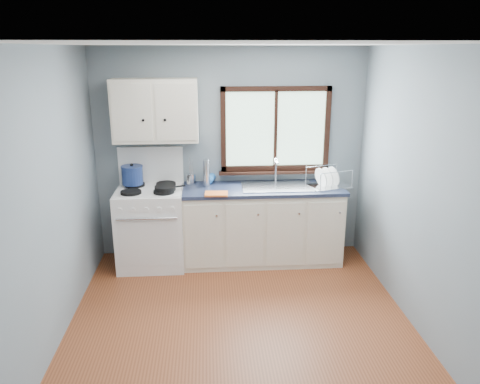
{
  "coord_description": "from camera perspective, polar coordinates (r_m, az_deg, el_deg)",
  "views": [
    {
      "loc": [
        -0.28,
        -3.69,
        2.47
      ],
      "look_at": [
        0.05,
        0.9,
        1.05
      ],
      "focal_mm": 35.0,
      "sensor_mm": 36.0,
      "label": 1
    }
  ],
  "objects": [
    {
      "name": "wall_right",
      "position": [
        4.32,
        22.01,
        -0.55
      ],
      "size": [
        0.02,
        3.6,
        2.5
      ],
      "primitive_type": "cube",
      "color": "gray",
      "rests_on": "ground"
    },
    {
      "name": "thermos",
      "position": [
        5.44,
        -4.13,
        2.32
      ],
      "size": [
        0.08,
        0.08,
        0.32
      ],
      "primitive_type": "cylinder",
      "rotation": [
        0.0,
        0.0,
        0.06
      ],
      "color": "silver",
      "rests_on": "countertop"
    },
    {
      "name": "upper_cabinets",
      "position": [
        5.39,
        -10.29,
        9.73
      ],
      "size": [
        0.95,
        0.35,
        0.7
      ],
      "color": "silver",
      "rests_on": "wall_back"
    },
    {
      "name": "wall_left",
      "position": [
        4.11,
        -22.79,
        -1.51
      ],
      "size": [
        0.02,
        3.6,
        2.5
      ],
      "primitive_type": "cube",
      "color": "gray",
      "rests_on": "ground"
    },
    {
      "name": "sink",
      "position": [
        5.49,
        4.62,
        0.02
      ],
      "size": [
        0.84,
        0.46,
        0.44
      ],
      "color": "silver",
      "rests_on": "countertop"
    },
    {
      "name": "skillet",
      "position": [
        5.25,
        -9.08,
        0.48
      ],
      "size": [
        0.37,
        0.3,
        0.05
      ],
      "rotation": [
        0.0,
        0.0,
        0.38
      ],
      "color": "black",
      "rests_on": "gas_range"
    },
    {
      "name": "wall_back",
      "position": [
        5.64,
        -1.16,
        4.66
      ],
      "size": [
        3.2,
        0.02,
        2.5
      ],
      "primitive_type": "cube",
      "color": "gray",
      "rests_on": "ground"
    },
    {
      "name": "countertop",
      "position": [
        5.45,
        2.76,
        0.39
      ],
      "size": [
        1.89,
        0.64,
        0.04
      ],
      "primitive_type": "cube",
      "color": "#192135",
      "rests_on": "base_cabinets"
    },
    {
      "name": "ceiling",
      "position": [
        3.7,
        0.23,
        17.75
      ],
      "size": [
        3.2,
        3.6,
        0.02
      ],
      "primitive_type": "cube",
      "color": "white",
      "rests_on": "wall_back"
    },
    {
      "name": "window",
      "position": [
        5.61,
        4.34,
        6.89
      ],
      "size": [
        1.36,
        0.1,
        1.03
      ],
      "color": "#9EC6A8",
      "rests_on": "wall_back"
    },
    {
      "name": "floor",
      "position": [
        4.46,
        0.19,
        -16.67
      ],
      "size": [
        3.2,
        3.6,
        0.02
      ],
      "primitive_type": "cube",
      "color": "brown",
      "rests_on": "ground"
    },
    {
      "name": "stockpot",
      "position": [
        5.54,
        -13.0,
        2.05
      ],
      "size": [
        0.28,
        0.28,
        0.25
      ],
      "rotation": [
        0.0,
        0.0,
        -0.13
      ],
      "color": "navy",
      "rests_on": "gas_range"
    },
    {
      "name": "dish_towel",
      "position": [
        5.17,
        -2.9,
        -0.21
      ],
      "size": [
        0.26,
        0.19,
        0.02
      ],
      "primitive_type": "cube",
      "rotation": [
        0.0,
        0.0,
        -0.05
      ],
      "color": "orange",
      "rests_on": "countertop"
    },
    {
      "name": "base_cabinets",
      "position": [
        5.61,
        2.69,
        -4.41
      ],
      "size": [
        1.85,
        0.6,
        0.88
      ],
      "color": "silver",
      "rests_on": "floor"
    },
    {
      "name": "utensil_crock",
      "position": [
        5.55,
        -5.97,
        1.58
      ],
      "size": [
        0.11,
        0.11,
        0.34
      ],
      "rotation": [
        0.0,
        0.0,
        0.02
      ],
      "color": "silver",
      "rests_on": "countertop"
    },
    {
      "name": "gas_range",
      "position": [
        5.57,
        -10.76,
        -3.95
      ],
      "size": [
        0.76,
        0.69,
        1.36
      ],
      "color": "white",
      "rests_on": "floor"
    },
    {
      "name": "wall_front",
      "position": [
        2.26,
        3.74,
        -15.6
      ],
      "size": [
        3.2,
        0.02,
        2.5
      ],
      "primitive_type": "cube",
      "color": "gray",
      "rests_on": "ground"
    },
    {
      "name": "soap_bottle",
      "position": [
        5.5,
        -4.0,
        2.26
      ],
      "size": [
        0.14,
        0.14,
        0.28
      ],
      "primitive_type": "imported",
      "rotation": [
        0.0,
        0.0,
        -0.29
      ],
      "color": "blue",
      "rests_on": "countertop"
    },
    {
      "name": "dish_rack",
      "position": [
        5.55,
        10.65,
        1.27
      ],
      "size": [
        0.53,
        0.47,
        0.23
      ],
      "rotation": [
        0.0,
        0.0,
        0.33
      ],
      "color": "silver",
      "rests_on": "countertop"
    }
  ]
}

